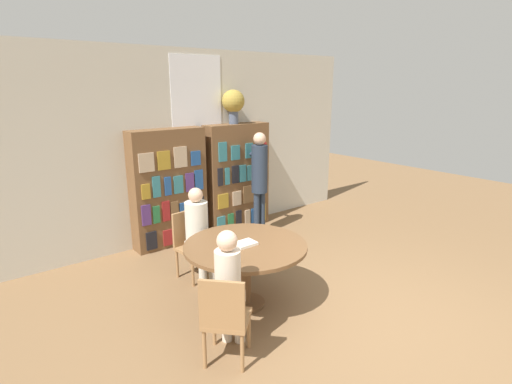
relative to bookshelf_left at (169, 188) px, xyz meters
name	(u,v)px	position (x,y,z in m)	size (l,w,h in m)	color
ground_plane	(372,324)	(0.65, -3.34, -0.91)	(16.00, 16.00, 0.00)	brown
wall_back	(198,145)	(0.65, 0.19, 0.60)	(6.40, 0.07, 3.00)	beige
bookshelf_left	(169,188)	(0.00, 0.00, 0.00)	(1.17, 0.34, 1.82)	brown
bookshelf_right	(237,177)	(1.29, 0.00, 0.00)	(1.17, 0.34, 1.82)	brown
flower_vase	(233,103)	(1.24, 0.00, 1.26)	(0.37, 0.37, 0.56)	#475166
reading_table	(245,253)	(-0.17, -2.19, -0.27)	(1.37, 1.37, 0.74)	brown
chair_near_camera	(225,316)	(-0.92, -2.89, -0.42)	(0.57, 0.57, 0.87)	olive
chair_left_side	(191,241)	(-0.29, -1.18, -0.42)	(0.45, 0.45, 0.87)	olive
seated_reader_left	(199,229)	(-0.27, -1.35, -0.21)	(0.33, 0.40, 1.23)	beige
seated_reader_right	(229,285)	(-0.78, -2.77, -0.22)	(0.39, 0.39, 1.23)	beige
librarian_standing	(259,174)	(1.39, -0.50, 0.13)	(0.27, 0.54, 1.71)	#232D3D
open_book_on_table	(245,244)	(-0.19, -2.21, -0.15)	(0.24, 0.18, 0.03)	silver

